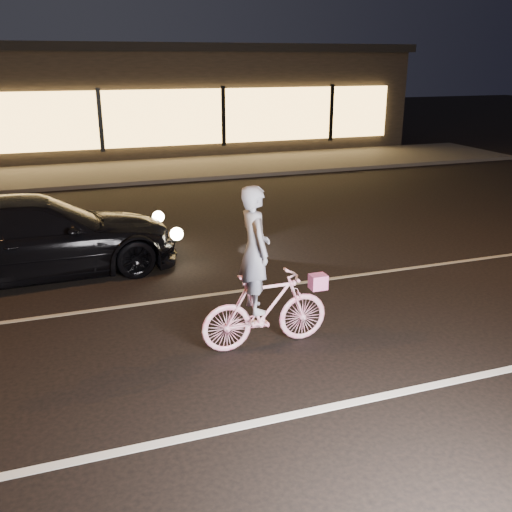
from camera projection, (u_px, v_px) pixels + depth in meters
name	position (u px, v px, depth m)	size (l,w,h in m)	color
ground	(212.00, 358.00, 7.31)	(90.00, 90.00, 0.00)	black
lane_stripe_near	(249.00, 424.00, 5.97)	(60.00, 0.12, 0.01)	silver
lane_stripe_far	(179.00, 299.00, 9.09)	(60.00, 0.10, 0.01)	gray
sidewalk	(109.00, 173.00, 18.88)	(30.00, 4.00, 0.12)	#383533
storefront	(90.00, 97.00, 23.52)	(25.40, 8.42, 4.20)	black
cyclist	(263.00, 292.00, 7.36)	(1.74, 0.60, 2.19)	#F53A7A
sedan	(37.00, 237.00, 9.91)	(5.00, 2.36, 1.41)	black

